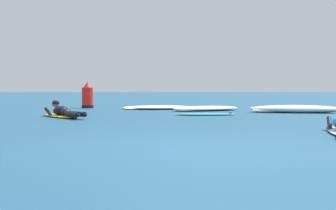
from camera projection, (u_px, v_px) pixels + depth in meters
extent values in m
plane|color=navy|center=(165.00, 111.00, 16.37)|extent=(120.00, 120.00, 0.00)
cylinder|color=black|center=(330.00, 125.00, 9.13)|extent=(0.27, 0.57, 0.33)
sphere|color=#8C6647|center=(328.00, 128.00, 9.49)|extent=(0.09, 0.09, 0.09)
ellipsoid|color=yellow|center=(61.00, 116.00, 13.23)|extent=(1.55, 1.90, 0.07)
ellipsoid|color=yellow|center=(49.00, 114.00, 13.95)|extent=(0.29, 0.28, 0.06)
ellipsoid|color=black|center=(61.00, 110.00, 13.26)|extent=(0.68, 0.74, 0.34)
ellipsoid|color=black|center=(66.00, 112.00, 12.97)|extent=(0.44, 0.42, 0.20)
cylinder|color=black|center=(72.00, 114.00, 12.46)|extent=(0.56, 0.81, 0.14)
ellipsoid|color=black|center=(78.00, 115.00, 12.09)|extent=(0.21, 0.24, 0.08)
cylinder|color=black|center=(77.00, 114.00, 12.55)|extent=(0.64, 0.77, 0.14)
ellipsoid|color=black|center=(85.00, 115.00, 12.22)|extent=(0.21, 0.24, 0.08)
cylinder|color=black|center=(49.00, 113.00, 13.41)|extent=(0.38, 0.50, 0.32)
sphere|color=#8C6647|center=(44.00, 115.00, 13.70)|extent=(0.09, 0.09, 0.09)
cylinder|color=black|center=(63.00, 112.00, 13.66)|extent=(0.38, 0.50, 0.32)
sphere|color=#8C6647|center=(59.00, 115.00, 13.93)|extent=(0.09, 0.09, 0.09)
sphere|color=#8C6647|center=(56.00, 104.00, 13.55)|extent=(0.21, 0.21, 0.21)
ellipsoid|color=black|center=(56.00, 103.00, 13.53)|extent=(0.29, 0.29, 0.16)
ellipsoid|color=#2DB2D1|center=(206.00, 114.00, 14.14)|extent=(1.94, 0.55, 0.07)
cube|color=orange|center=(206.00, 113.00, 14.14)|extent=(1.64, 0.06, 0.01)
cone|color=black|center=(230.00, 115.00, 14.19)|extent=(0.10, 0.10, 0.16)
ellipsoid|color=white|center=(296.00, 109.00, 15.46)|extent=(3.26, 1.40, 0.26)
ellipsoid|color=white|center=(319.00, 110.00, 15.45)|extent=(1.17, 0.94, 0.19)
ellipsoid|color=white|center=(268.00, 111.00, 15.54)|extent=(1.16, 0.43, 0.15)
ellipsoid|color=white|center=(159.00, 107.00, 17.90)|extent=(2.91, 1.26, 0.15)
ellipsoid|color=white|center=(176.00, 108.00, 18.13)|extent=(1.15, 0.82, 0.11)
ellipsoid|color=white|center=(137.00, 108.00, 17.71)|extent=(1.18, 0.95, 0.08)
ellipsoid|color=white|center=(206.00, 108.00, 16.83)|extent=(2.92, 2.11, 0.18)
ellipsoid|color=white|center=(219.00, 108.00, 17.28)|extent=(1.09, 0.81, 0.12)
ellipsoid|color=white|center=(188.00, 110.00, 16.38)|extent=(1.10, 0.83, 0.10)
cylinder|color=red|center=(88.00, 98.00, 18.96)|extent=(0.47, 0.47, 0.86)
cone|color=red|center=(87.00, 85.00, 18.94)|extent=(0.33, 0.33, 0.24)
cylinder|color=black|center=(88.00, 107.00, 18.97)|extent=(0.49, 0.49, 0.12)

